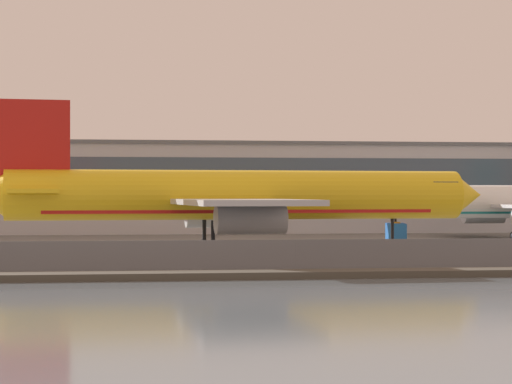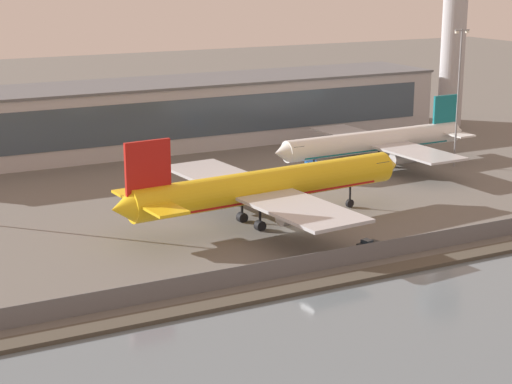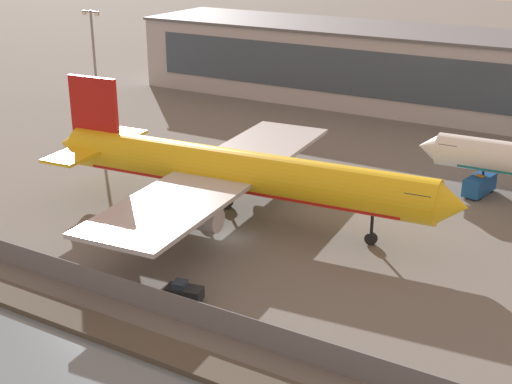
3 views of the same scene
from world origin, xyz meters
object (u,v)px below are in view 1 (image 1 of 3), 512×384
passenger_jet_white_teal (507,203)px  baggage_tug (335,259)px  cargo_jet_yellow (233,197)px  ops_van (396,232)px

passenger_jet_white_teal → baggage_tug: (-29.78, -40.24, -3.86)m
cargo_jet_yellow → baggage_tug: 19.28m
cargo_jet_yellow → passenger_jet_white_teal: (35.79, 22.52, -0.82)m
cargo_jet_yellow → ops_van: bearing=44.5°
cargo_jet_yellow → baggage_tug: size_ratio=14.03×
cargo_jet_yellow → baggage_tug: (6.02, -17.72, -4.68)m
passenger_jet_white_teal → baggage_tug: size_ratio=12.40×
passenger_jet_white_teal → ops_van: 14.69m
baggage_tug → ops_van: size_ratio=0.63×
passenger_jet_white_teal → baggage_tug: bearing=-126.5°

